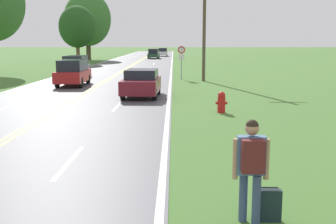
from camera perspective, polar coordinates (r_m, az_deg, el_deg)
hitchhiker_person at (r=6.99m, az=11.22°, el=-6.58°), size 0.60×0.43×1.76m
suitcase at (r=7.43m, az=13.52°, el=-12.19°), size 0.40×0.15×0.60m
fire_hydrant at (r=17.90m, az=7.25°, el=1.36°), size 0.49×0.33×0.90m
traffic_sign at (r=33.21m, az=1.84°, el=7.83°), size 0.60×0.10×2.61m
utility_pole_midground at (r=31.91m, az=4.95°, el=12.88°), size 1.80×0.24×9.36m
tree_left_verge at (r=69.49m, az=-10.84°, el=12.25°), size 7.38×7.38×10.66m
tree_behind_sign at (r=58.17m, az=-12.21°, el=11.21°), size 4.81×4.81×7.62m
car_maroon_sedan_nearest at (r=22.77m, az=-3.61°, el=3.97°), size 2.00×3.99×1.49m
car_red_van_approaching at (r=29.10m, az=-12.74°, el=5.28°), size 1.80×4.22×1.76m
car_dark_grey_suv_mid_near at (r=35.29m, az=-12.38°, el=6.09°), size 1.82×4.24×1.82m
car_dark_green_van_mid_far at (r=72.55m, az=-1.95°, el=7.93°), size 1.95×4.86×1.67m
car_white_sedan_receding at (r=83.68m, az=-0.69°, el=8.12°), size 1.81×4.31×1.61m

